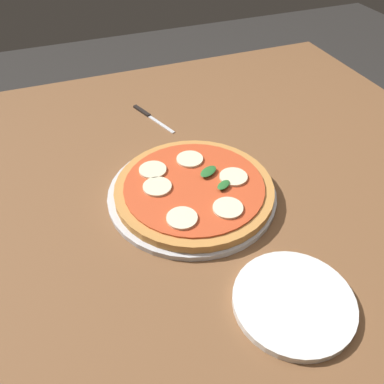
% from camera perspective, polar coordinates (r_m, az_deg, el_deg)
% --- Properties ---
extents(ground_plane, '(6.00, 6.00, 0.00)m').
position_cam_1_polar(ground_plane, '(1.54, 3.70, -20.18)').
color(ground_plane, '#2D2B28').
extents(dining_table, '(1.21, 1.20, 0.78)m').
position_cam_1_polar(dining_table, '(0.99, 5.40, -1.39)').
color(dining_table, brown).
rests_on(dining_table, ground_plane).
extents(serving_tray, '(0.36, 0.36, 0.01)m').
position_cam_1_polar(serving_tray, '(0.85, -0.00, -0.20)').
color(serving_tray, silver).
rests_on(serving_tray, dining_table).
extents(pizza, '(0.34, 0.34, 0.03)m').
position_cam_1_polar(pizza, '(0.84, 0.29, 0.52)').
color(pizza, '#C6843F').
rests_on(pizza, serving_tray).
extents(plate_white, '(0.20, 0.20, 0.01)m').
position_cam_1_polar(plate_white, '(0.70, 14.34, -14.96)').
color(plate_white, white).
rests_on(plate_white, dining_table).
extents(knife, '(0.07, 0.17, 0.01)m').
position_cam_1_polar(knife, '(1.13, -6.27, 10.85)').
color(knife, black).
rests_on(knife, dining_table).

